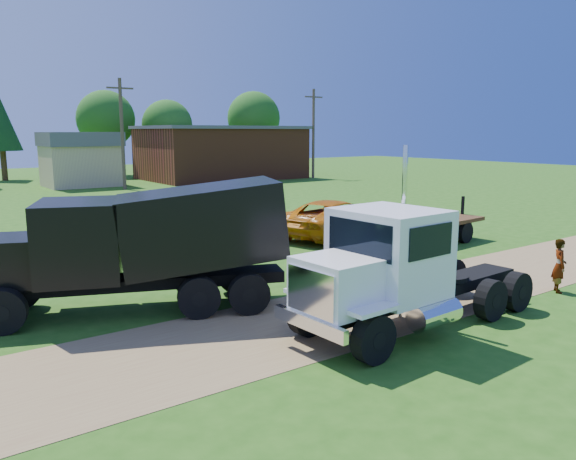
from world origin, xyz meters
TOP-DOWN VIEW (x-y plane):
  - ground at (0.00, 0.00)m, footprint 140.00×140.00m
  - dirt_track at (0.00, 0.00)m, footprint 120.00×4.20m
  - white_semi_tractor at (-0.88, -1.72)m, footprint 7.38×2.80m
  - black_dump_truck at (-4.86, 3.30)m, footprint 8.04×5.03m
  - orange_pickup at (6.15, 8.51)m, footprint 6.62×4.47m
  - flatbed_trailer at (7.43, 4.83)m, footprint 7.36×2.80m
  - spectator_a at (5.68, -2.26)m, footprint 0.69×0.69m
  - spectator_b at (6.57, 7.87)m, footprint 0.89×0.78m
  - brick_building at (18.00, 40.00)m, footprint 15.40×10.40m
  - tan_shed at (4.00, 40.00)m, footprint 6.20×5.40m
  - utility_poles at (6.00, 35.00)m, footprint 42.20×0.28m
  - tree_row at (1.74, 49.21)m, footprint 55.27×13.10m

SIDE VIEW (x-z plane):
  - ground at x=0.00m, z-range 0.00..0.00m
  - dirt_track at x=0.00m, z-range 0.00..0.01m
  - spectator_b at x=6.57m, z-range 0.00..1.54m
  - flatbed_trailer at x=7.43m, z-range -0.13..1.71m
  - spectator_a at x=5.68m, z-range 0.00..1.61m
  - orange_pickup at x=6.15m, z-range 0.00..1.69m
  - white_semi_tractor at x=-0.88m, z-range -0.70..3.71m
  - black_dump_truck at x=-4.86m, z-range 0.17..3.63m
  - tan_shed at x=4.00m, z-range 0.07..4.77m
  - brick_building at x=18.00m, z-range 0.01..5.31m
  - utility_poles at x=6.00m, z-range 0.21..9.21m
  - tree_row at x=1.74m, z-range 0.83..11.78m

